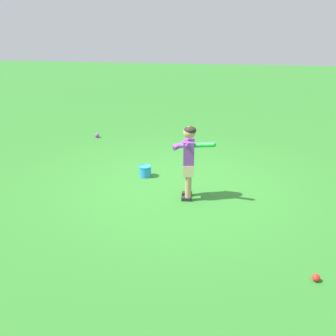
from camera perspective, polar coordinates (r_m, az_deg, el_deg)
The scene contains 5 objects.
ground_plane at distance 6.20m, azimuth 1.32°, elevation -2.36°, with size 40.00×40.00×0.00m, color #2D7528.
child_batter at distance 5.48m, azimuth 3.12°, elevation 1.76°, with size 0.33×0.62×1.08m.
play_ball_far_right at distance 8.89m, azimuth -10.39°, elevation 4.74°, with size 0.10×0.10×0.10m, color purple.
play_ball_far_left at distance 4.25m, azimuth 20.95°, elevation -14.83°, with size 0.08×0.08×0.08m, color red.
toy_bucket at distance 6.48m, azimuth -3.38°, elevation -0.42°, with size 0.22×0.22×0.19m.
Camera 1 is at (-5.66, -0.83, 2.40)m, focal length 41.40 mm.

